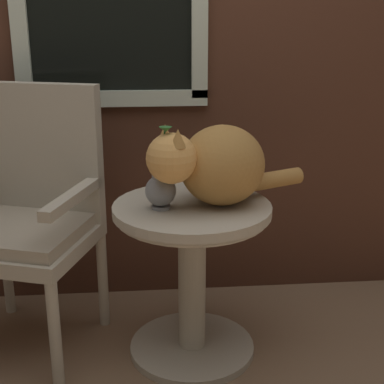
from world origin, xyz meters
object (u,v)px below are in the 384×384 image
(cat, at_px, (216,164))
(pewter_vase_with_ivy, at_px, (161,185))
(wicker_chair, at_px, (30,209))
(wicker_side_table, at_px, (192,256))

(cat, xyz_separation_m, pewter_vase_with_ivy, (-0.21, -0.02, -0.07))
(wicker_chair, bearing_deg, wicker_side_table, -15.36)
(wicker_side_table, xyz_separation_m, wicker_chair, (-0.64, 0.18, 0.15))
(wicker_chair, bearing_deg, cat, -14.27)
(pewter_vase_with_ivy, bearing_deg, cat, 6.70)
(cat, distance_m, pewter_vase_with_ivy, 0.22)
(wicker_chair, distance_m, cat, 0.78)
(wicker_side_table, distance_m, pewter_vase_with_ivy, 0.33)
(wicker_side_table, height_order, pewter_vase_with_ivy, pewter_vase_with_ivy)
(cat, bearing_deg, wicker_chair, 165.73)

